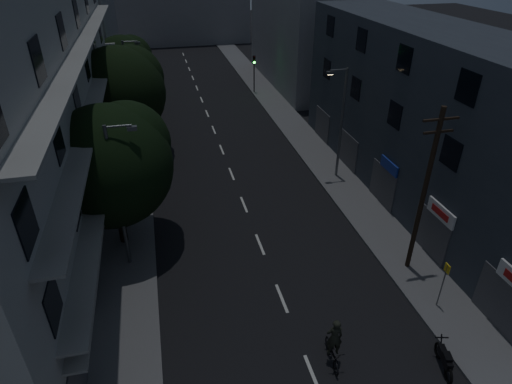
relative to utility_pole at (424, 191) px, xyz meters
name	(u,v)px	position (x,y,z in m)	size (l,w,h in m)	color
ground	(221,147)	(-7.29, 17.86, -4.87)	(160.00, 160.00, 0.00)	black
sidewalk_left	(131,155)	(-14.79, 17.86, -4.79)	(3.00, 90.00, 0.15)	#565659
sidewalk_right	(303,138)	(0.21, 17.86, -4.79)	(3.00, 90.00, 0.15)	#565659
lane_markings	(210,121)	(-7.29, 24.11, -4.86)	(0.15, 60.50, 0.01)	beige
building_left	(33,107)	(-19.27, 10.86, 2.13)	(7.00, 36.00, 14.00)	#9F9F9B
building_right	(432,120)	(4.70, 6.86, 0.63)	(6.19, 28.00, 11.00)	#2B323B
building_far_left	(83,14)	(-19.29, 40.86, 3.13)	(6.00, 20.00, 16.00)	slate
building_far_right	(296,28)	(4.71, 34.86, 1.63)	(6.00, 20.00, 13.00)	slate
building_far_end	(176,11)	(-7.29, 62.86, 0.13)	(24.00, 8.00, 10.00)	slate
tree_near	(111,161)	(-14.94, 5.99, 0.43)	(6.67, 6.67, 8.23)	black
tree_mid	(120,89)	(-14.84, 18.00, 0.70)	(7.04, 7.04, 8.67)	black
tree_far	(124,63)	(-14.94, 29.69, -0.14)	(5.91, 5.91, 7.30)	black
traffic_signal_far_right	(254,66)	(-1.04, 31.81, -1.77)	(0.28, 0.37, 4.10)	black
traffic_signal_far_left	(136,69)	(-14.03, 33.88, -1.77)	(0.28, 0.37, 4.10)	black
street_lamp_left_near	(119,192)	(-14.54, 3.82, -0.27)	(1.51, 0.25, 8.00)	#575B5E
street_lamp_right	(340,119)	(0.17, 10.60, -0.27)	(1.51, 0.25, 8.00)	slate
street_lamp_left_far	(130,83)	(-14.28, 23.11, -0.27)	(1.51, 0.25, 8.00)	#52555A
utility_pole	(424,191)	(0.00, 0.00, 0.00)	(1.80, 0.24, 9.00)	black
bus_stop_sign	(444,278)	(-0.16, -2.96, -2.98)	(0.06, 0.35, 2.52)	#595B60
motorcycle	(444,360)	(-1.91, -6.04, -4.38)	(0.74, 1.87, 1.23)	black
cyclist	(333,348)	(-6.28, -4.64, -4.06)	(0.86, 1.95, 2.39)	black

